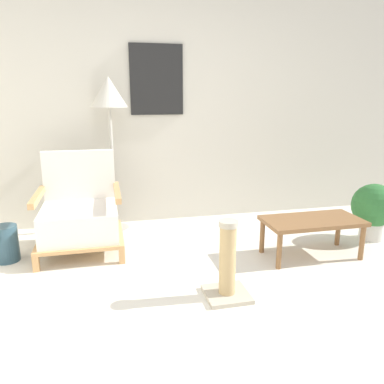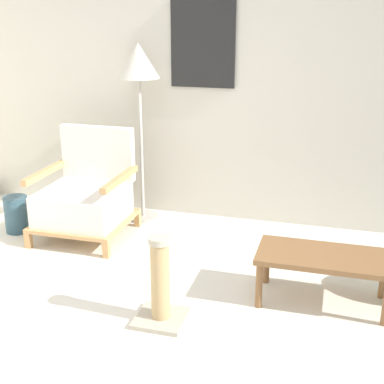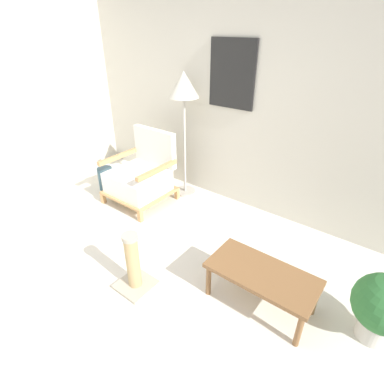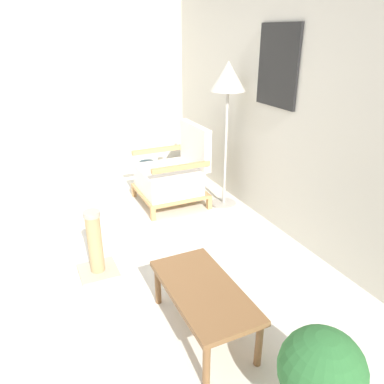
{
  "view_description": "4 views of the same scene",
  "coord_description": "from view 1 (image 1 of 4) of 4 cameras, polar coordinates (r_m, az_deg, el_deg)",
  "views": [
    {
      "loc": [
        -0.74,
        -1.74,
        1.37
      ],
      "look_at": [
        -0.0,
        1.41,
        0.55
      ],
      "focal_mm": 35.0,
      "sensor_mm": 36.0,
      "label": 1
    },
    {
      "loc": [
        1.01,
        -2.19,
        1.83
      ],
      "look_at": [
        -0.0,
        1.41,
        0.55
      ],
      "focal_mm": 50.0,
      "sensor_mm": 36.0,
      "label": 2
    },
    {
      "loc": [
        1.6,
        -0.67,
        2.03
      ],
      "look_at": [
        -0.0,
        1.41,
        0.55
      ],
      "focal_mm": 28.0,
      "sensor_mm": 36.0,
      "label": 3
    },
    {
      "loc": [
        2.71,
        0.15,
        1.84
      ],
      "look_at": [
        -0.0,
        1.41,
        0.55
      ],
      "focal_mm": 35.0,
      "sensor_mm": 36.0,
      "label": 4
    }
  ],
  "objects": [
    {
      "name": "armchair",
      "position": [
        3.53,
        -16.69,
        -3.38
      ],
      "size": [
        0.74,
        0.71,
        0.89
      ],
      "color": "tan",
      "rests_on": "ground_plane"
    },
    {
      "name": "wall_back",
      "position": [
        4.19,
        -3.08,
        13.95
      ],
      "size": [
        8.0,
        0.09,
        2.7
      ],
      "color": "beige",
      "rests_on": "ground_plane"
    },
    {
      "name": "vase",
      "position": [
        3.6,
        -26.49,
        -7.04
      ],
      "size": [
        0.2,
        0.2,
        0.32
      ],
      "primitive_type": "cylinder",
      "color": "#2D4C5B",
      "rests_on": "ground_plane"
    },
    {
      "name": "scratching_post",
      "position": [
        2.67,
        5.41,
        -11.34
      ],
      "size": [
        0.31,
        0.31,
        0.56
      ],
      "color": "#B2A893",
      "rests_on": "ground_plane"
    },
    {
      "name": "coffee_table",
      "position": [
        3.44,
        17.85,
        -4.64
      ],
      "size": [
        0.85,
        0.42,
        0.34
      ],
      "color": "brown",
      "rests_on": "ground_plane"
    },
    {
      "name": "ground_plane",
      "position": [
        2.34,
        8.62,
        -21.89
      ],
      "size": [
        14.0,
        14.0,
        0.0
      ],
      "primitive_type": "plane",
      "color": "silver"
    },
    {
      "name": "floor_lamp",
      "position": [
        3.86,
        -12.52,
        13.3
      ],
      "size": [
        0.36,
        0.36,
        1.57
      ],
      "color": "#B7B2A8",
      "rests_on": "ground_plane"
    },
    {
      "name": "potted_plant",
      "position": [
        4.07,
        25.95,
        -2.19
      ],
      "size": [
        0.42,
        0.42,
        0.56
      ],
      "color": "beige",
      "rests_on": "ground_plane"
    }
  ]
}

